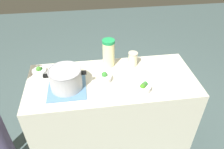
{
  "coord_description": "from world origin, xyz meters",
  "views": [
    {
      "loc": [
        0.19,
        1.38,
        2.02
      ],
      "look_at": [
        0.0,
        0.0,
        0.95
      ],
      "focal_mm": 34.69,
      "sensor_mm": 36.0,
      "label": 1
    }
  ],
  "objects_px": {
    "broccoli_bowl_front": "(144,87)",
    "broccoli_bowl_back": "(40,71)",
    "broccoli_bowl_center": "(104,78)",
    "lemonade_pitcher": "(108,53)",
    "cooking_pot": "(66,78)",
    "mason_jar": "(133,59)"
  },
  "relations": [
    {
      "from": "broccoli_bowl_front",
      "to": "broccoli_bowl_back",
      "type": "xyz_separation_m",
      "value": [
        0.82,
        -0.32,
        0.0
      ]
    },
    {
      "from": "broccoli_bowl_center",
      "to": "broccoli_bowl_back",
      "type": "relative_size",
      "value": 1.01
    },
    {
      "from": "lemonade_pitcher",
      "to": "broccoli_bowl_front",
      "type": "distance_m",
      "value": 0.45
    },
    {
      "from": "cooking_pot",
      "to": "broccoli_bowl_back",
      "type": "height_order",
      "value": "cooking_pot"
    },
    {
      "from": "lemonade_pitcher",
      "to": "mason_jar",
      "type": "relative_size",
      "value": 1.95
    },
    {
      "from": "mason_jar",
      "to": "broccoli_bowl_front",
      "type": "bearing_deg",
      "value": 91.77
    },
    {
      "from": "cooking_pot",
      "to": "mason_jar",
      "type": "bearing_deg",
      "value": -157.76
    },
    {
      "from": "cooking_pot",
      "to": "broccoli_bowl_front",
      "type": "height_order",
      "value": "cooking_pot"
    },
    {
      "from": "mason_jar",
      "to": "broccoli_bowl_center",
      "type": "distance_m",
      "value": 0.33
    },
    {
      "from": "cooking_pot",
      "to": "broccoli_bowl_center",
      "type": "xyz_separation_m",
      "value": [
        -0.3,
        -0.05,
        -0.06
      ]
    },
    {
      "from": "broccoli_bowl_front",
      "to": "broccoli_bowl_back",
      "type": "distance_m",
      "value": 0.88
    },
    {
      "from": "broccoli_bowl_front",
      "to": "mason_jar",
      "type": "bearing_deg",
      "value": -88.23
    },
    {
      "from": "broccoli_bowl_back",
      "to": "broccoli_bowl_center",
      "type": "bearing_deg",
      "value": 163.41
    },
    {
      "from": "broccoli_bowl_center",
      "to": "broccoli_bowl_back",
      "type": "bearing_deg",
      "value": -16.59
    },
    {
      "from": "lemonade_pitcher",
      "to": "broccoli_bowl_front",
      "type": "bearing_deg",
      "value": 120.43
    },
    {
      "from": "broccoli_bowl_center",
      "to": "mason_jar",
      "type": "bearing_deg",
      "value": -146.04
    },
    {
      "from": "broccoli_bowl_center",
      "to": "cooking_pot",
      "type": "bearing_deg",
      "value": 9.43
    },
    {
      "from": "broccoli_bowl_front",
      "to": "broccoli_bowl_back",
      "type": "relative_size",
      "value": 1.02
    },
    {
      "from": "mason_jar",
      "to": "broccoli_bowl_front",
      "type": "xyz_separation_m",
      "value": [
        -0.01,
        0.35,
        -0.03
      ]
    },
    {
      "from": "mason_jar",
      "to": "broccoli_bowl_center",
      "type": "bearing_deg",
      "value": 33.96
    },
    {
      "from": "broccoli_bowl_back",
      "to": "broccoli_bowl_front",
      "type": "bearing_deg",
      "value": 158.63
    },
    {
      "from": "broccoli_bowl_back",
      "to": "mason_jar",
      "type": "bearing_deg",
      "value": -178.09
    }
  ]
}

